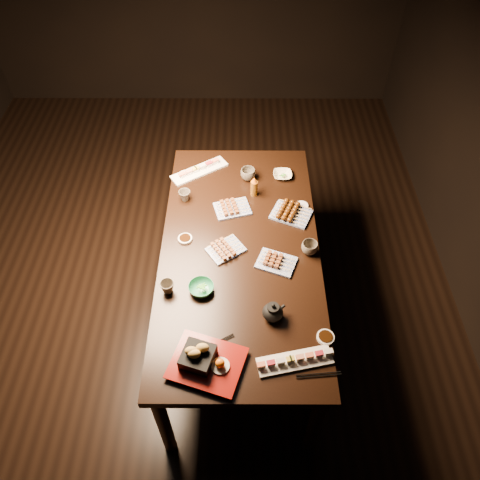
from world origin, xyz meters
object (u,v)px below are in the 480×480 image
object	(u,v)px
yakitori_plate_right	(276,260)
teacup_near_left	(167,287)
edamame_bowl_green	(201,288)
sushi_platter_far	(199,169)
tempura_tray	(207,359)
teacup_mid_right	(310,248)
teapot	(273,311)
teacup_far_left	(185,195)
edamame_bowl_cream	(283,175)
condiment_bottle	(254,186)
teacup_far_right	(248,174)
yakitori_plate_center	(226,248)
sushi_platter_near	(295,359)
yakitori_plate_left	(232,206)
dining_table	(240,287)

from	to	relation	value
yakitori_plate_right	teacup_near_left	xyz separation A→B (m)	(-0.58, -0.19, 0.01)
yakitori_plate_right	edamame_bowl_green	size ratio (longest dim) A/B	1.54
sushi_platter_far	edamame_bowl_green	bearing A→B (deg)	60.53
tempura_tray	teacup_mid_right	distance (m)	0.88
teapot	teacup_far_left	bearing A→B (deg)	93.80
edamame_bowl_cream	tempura_tray	distance (m)	1.40
teacup_near_left	condiment_bottle	xyz separation A→B (m)	(0.46, 0.75, 0.03)
teacup_far_left	condiment_bottle	world-z (taller)	condiment_bottle
condiment_bottle	teacup_near_left	bearing A→B (deg)	-121.82
sushi_platter_far	teacup_near_left	world-z (taller)	teacup_near_left
teapot	condiment_bottle	xyz separation A→B (m)	(-0.08, 0.90, 0.02)
teacup_far_left	teacup_far_right	xyz separation A→B (m)	(0.40, 0.20, 0.00)
yakitori_plate_center	teacup_far_left	size ratio (longest dim) A/B	2.70
teacup_near_left	condiment_bottle	world-z (taller)	condiment_bottle
teacup_near_left	teacup_mid_right	xyz separation A→B (m)	(0.77, 0.27, 0.00)
teacup_far_left	edamame_bowl_cream	bearing A→B (deg)	19.26
tempura_tray	condiment_bottle	size ratio (longest dim) A/B	2.36
edamame_bowl_cream	teapot	xyz separation A→B (m)	(-0.11, -1.07, 0.04)
sushi_platter_near	teacup_far_left	xyz separation A→B (m)	(-0.61, 1.10, 0.01)
yakitori_plate_right	edamame_bowl_cream	size ratio (longest dim) A/B	1.70
sushi_platter_near	yakitori_plate_center	world-z (taller)	yakitori_plate_center
yakitori_plate_left	condiment_bottle	xyz separation A→B (m)	(0.13, 0.14, 0.04)
yakitori_plate_left	teacup_mid_right	distance (m)	0.55
teacup_near_left	edamame_bowl_cream	bearing A→B (deg)	54.46
dining_table	edamame_bowl_cream	world-z (taller)	edamame_bowl_cream
yakitori_plate_left	teacup_near_left	xyz separation A→B (m)	(-0.33, -0.61, 0.01)
edamame_bowl_cream	teacup_near_left	world-z (taller)	teacup_near_left
yakitori_plate_center	teacup_far_right	bearing A→B (deg)	43.58
yakitori_plate_right	tempura_tray	bearing A→B (deg)	-98.97
sushi_platter_near	yakitori_plate_center	xyz separation A→B (m)	(-0.34, 0.68, 0.00)
teacup_far_left	yakitori_plate_left	bearing A→B (deg)	-16.67
yakitori_plate_right	yakitori_plate_center	bearing A→B (deg)	-177.21
sushi_platter_near	teacup_mid_right	world-z (taller)	teacup_mid_right
yakitori_plate_center	yakitori_plate_right	distance (m)	0.30
yakitori_plate_left	teacup_near_left	distance (m)	0.69
sushi_platter_near	yakitori_plate_right	size ratio (longest dim) A/B	1.73
sushi_platter_far	teacup_far_right	world-z (taller)	teacup_far_right
dining_table	sushi_platter_near	size ratio (longest dim) A/B	5.04
edamame_bowl_green	condiment_bottle	distance (m)	0.80
sushi_platter_near	edamame_bowl_cream	xyz separation A→B (m)	(0.02, 1.32, -0.01)
sushi_platter_far	teacup_far_left	xyz separation A→B (m)	(-0.07, -0.27, 0.01)
edamame_bowl_cream	dining_table	bearing A→B (deg)	-113.94
sushi_platter_near	teacup_near_left	xyz separation A→B (m)	(-0.64, 0.40, 0.01)
edamame_bowl_cream	teacup_far_left	distance (m)	0.66
tempura_tray	teacup_far_left	world-z (taller)	tempura_tray
edamame_bowl_green	condiment_bottle	world-z (taller)	condiment_bottle
yakitori_plate_center	teacup_near_left	size ratio (longest dim) A/B	2.60
sushi_platter_near	sushi_platter_far	bearing A→B (deg)	99.22
edamame_bowl_cream	teacup_mid_right	distance (m)	0.65
dining_table	teapot	world-z (taller)	teapot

